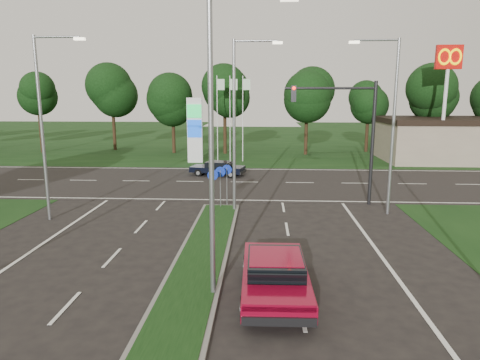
{
  "coord_description": "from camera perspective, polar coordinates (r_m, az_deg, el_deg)",
  "views": [
    {
      "loc": [
        2.31,
        -6.43,
        6.21
      ],
      "look_at": [
        1.23,
        13.76,
        2.2
      ],
      "focal_mm": 32.0,
      "sensor_mm": 36.0,
      "label": 1
    }
  ],
  "objects": [
    {
      "name": "verge_far",
      "position": [
        61.79,
        0.92,
        5.45
      ],
      "size": [
        160.0,
        50.0,
        0.02
      ],
      "primitive_type": "cube",
      "color": "black",
      "rests_on": "ground"
    },
    {
      "name": "cross_road",
      "position": [
        31.15,
        -1.25,
        -0.28
      ],
      "size": [
        160.0,
        12.0,
        0.02
      ],
      "primitive_type": "cube",
      "color": "black",
      "rests_on": "ground"
    },
    {
      "name": "median_kerb",
      "position": [
        12.33,
        -8.63,
        -18.84
      ],
      "size": [
        2.0,
        26.0,
        0.12
      ],
      "primitive_type": "cube",
      "color": "slate",
      "rests_on": "ground"
    },
    {
      "name": "commercial_building",
      "position": [
        46.97,
        27.95,
        4.78
      ],
      "size": [
        16.0,
        9.0,
        4.0
      ],
      "primitive_type": "cube",
      "color": "gray",
      "rests_on": "ground"
    },
    {
      "name": "streetlight_median_near",
      "position": [
        12.55,
        -2.96,
        6.03
      ],
      "size": [
        2.53,
        0.22,
        9.0
      ],
      "color": "gray",
      "rests_on": "ground"
    },
    {
      "name": "streetlight_median_far",
      "position": [
        22.5,
        -0.28,
        8.33
      ],
      "size": [
        2.53,
        0.22,
        9.0
      ],
      "color": "gray",
      "rests_on": "ground"
    },
    {
      "name": "streetlight_left_far",
      "position": [
        23.05,
        -24.56,
        7.4
      ],
      "size": [
        2.53,
        0.22,
        9.0
      ],
      "color": "gray",
      "rests_on": "ground"
    },
    {
      "name": "streetlight_right_far",
      "position": [
        23.38,
        19.36,
        7.82
      ],
      "size": [
        2.53,
        0.22,
        9.0
      ],
      "rotation": [
        0.0,
        0.0,
        3.14
      ],
      "color": "gray",
      "rests_on": "ground"
    },
    {
      "name": "traffic_signal",
      "position": [
        24.96,
        14.45,
        7.29
      ],
      "size": [
        5.1,
        0.42,
        7.0
      ],
      "color": "black",
      "rests_on": "ground"
    },
    {
      "name": "median_signs",
      "position": [
        23.39,
        -2.66,
        0.12
      ],
      "size": [
        1.16,
        1.76,
        2.38
      ],
      "color": "gray",
      "rests_on": "ground"
    },
    {
      "name": "gas_pylon",
      "position": [
        40.06,
        -5.74,
        6.85
      ],
      "size": [
        5.8,
        1.26,
        8.0
      ],
      "color": "silver",
      "rests_on": "ground"
    },
    {
      "name": "mcdonalds_sign",
      "position": [
        41.52,
        25.93,
        12.57
      ],
      "size": [
        2.2,
        0.47,
        10.4
      ],
      "color": "silver",
      "rests_on": "ground"
    },
    {
      "name": "treeline_far",
      "position": [
        46.42,
        0.35,
        11.99
      ],
      "size": [
        6.0,
        6.0,
        9.9
      ],
      "color": "black",
      "rests_on": "ground"
    },
    {
      "name": "red_sedan",
      "position": [
        13.75,
        4.71,
        -12.35
      ],
      "size": [
        2.13,
        4.93,
        1.35
      ],
      "rotation": [
        0.0,
        0.0,
        0.02
      ],
      "color": "maroon",
      "rests_on": "ground"
    },
    {
      "name": "navy_sedan",
      "position": [
        33.57,
        -2.98,
        1.6
      ],
      "size": [
        4.39,
        2.55,
        1.13
      ],
      "rotation": [
        0.0,
        0.0,
        1.35
      ],
      "color": "black",
      "rests_on": "ground"
    }
  ]
}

